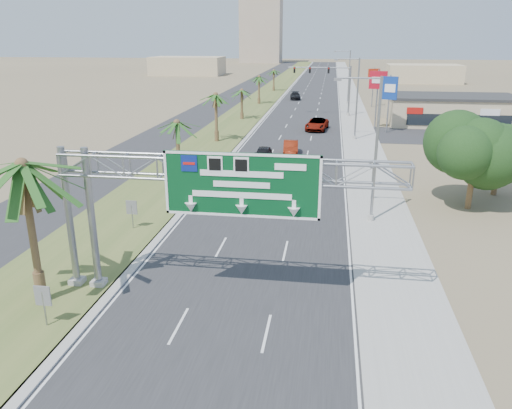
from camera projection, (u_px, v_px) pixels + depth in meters
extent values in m
cube|color=#28282B|center=(313.00, 92.00, 118.78)|extent=(12.00, 300.00, 0.02)
cube|color=#9E9B93|center=(349.00, 92.00, 117.58)|extent=(4.00, 300.00, 0.10)
cube|color=#4E5F2A|center=(272.00, 91.00, 120.16)|extent=(7.00, 300.00, 0.12)
cube|color=#28282B|center=(243.00, 91.00, 121.16)|extent=(8.00, 300.00, 0.02)
cylinder|color=gray|center=(92.00, 220.00, 24.87)|extent=(0.36, 0.36, 7.40)
cylinder|color=gray|center=(69.00, 219.00, 25.04)|extent=(0.36, 0.36, 7.40)
cube|color=#9E9B93|center=(99.00, 283.00, 25.98)|extent=(0.70, 0.70, 0.40)
cube|color=#9E9B93|center=(77.00, 282.00, 26.15)|extent=(0.70, 0.70, 0.40)
cube|color=#06411C|center=(242.00, 185.00, 22.61)|extent=(7.20, 0.12, 3.00)
cube|color=navy|center=(189.00, 163.00, 22.57)|extent=(0.75, 0.03, 0.75)
cone|color=white|center=(242.00, 210.00, 22.90)|extent=(0.56, 0.56, 0.45)
cylinder|color=brown|center=(33.00, 237.00, 23.34)|extent=(0.36, 0.36, 7.00)
cylinder|color=brown|center=(41.00, 288.00, 24.18)|extent=(0.54, 0.54, 1.68)
cylinder|color=brown|center=(178.00, 149.00, 46.20)|extent=(0.36, 0.36, 5.00)
cylinder|color=brown|center=(179.00, 169.00, 46.80)|extent=(0.54, 0.54, 1.20)
cylinder|color=brown|center=(216.00, 119.00, 61.07)|extent=(0.36, 0.36, 5.80)
cylinder|color=brown|center=(217.00, 136.00, 61.77)|extent=(0.54, 0.54, 1.39)
cylinder|color=brown|center=(242.00, 105.00, 78.15)|extent=(0.36, 0.36, 4.50)
cylinder|color=brown|center=(242.00, 116.00, 78.69)|extent=(0.54, 0.54, 1.08)
cylinder|color=brown|center=(259.00, 91.00, 95.85)|extent=(0.36, 0.36, 5.20)
cylinder|color=brown|center=(259.00, 101.00, 96.48)|extent=(0.54, 0.54, 1.25)
cylinder|color=brown|center=(274.00, 81.00, 119.35)|extent=(0.36, 0.36, 4.80)
cylinder|color=brown|center=(274.00, 89.00, 119.93)|extent=(0.54, 0.54, 1.15)
cylinder|color=gray|center=(376.00, 152.00, 33.65)|extent=(0.20, 0.20, 10.00)
cylinder|color=gray|center=(360.00, 78.00, 32.30)|extent=(2.80, 0.12, 0.12)
cube|color=slate|center=(338.00, 79.00, 32.53)|extent=(0.50, 0.22, 0.18)
cylinder|color=#9E9B93|center=(371.00, 218.00, 35.17)|extent=(0.44, 0.44, 0.50)
cylinder|color=gray|center=(357.00, 100.00, 61.77)|extent=(0.20, 0.20, 10.00)
cylinder|color=gray|center=(348.00, 59.00, 60.42)|extent=(2.80, 0.12, 0.12)
cube|color=slate|center=(336.00, 60.00, 60.65)|extent=(0.50, 0.22, 0.18)
cylinder|color=#9E9B93|center=(355.00, 138.00, 63.29)|extent=(0.44, 0.44, 0.50)
cylinder|color=gray|center=(349.00, 78.00, 95.52)|extent=(0.20, 0.20, 10.00)
cylinder|color=gray|center=(343.00, 51.00, 94.17)|extent=(2.80, 0.12, 0.12)
cube|color=slate|center=(335.00, 52.00, 94.40)|extent=(0.50, 0.22, 0.18)
cylinder|color=#9E9B93|center=(347.00, 103.00, 97.04)|extent=(0.44, 0.44, 0.50)
cylinder|color=gray|center=(349.00, 91.00, 80.88)|extent=(0.28, 0.28, 8.00)
cylinder|color=gray|center=(319.00, 68.00, 80.40)|extent=(10.00, 0.18, 0.18)
cube|color=black|center=(329.00, 70.00, 80.13)|extent=(0.32, 0.18, 0.95)
cube|color=black|center=(310.00, 70.00, 80.55)|extent=(0.32, 0.18, 0.95)
cube|color=black|center=(294.00, 70.00, 80.90)|extent=(0.32, 0.18, 0.95)
sphere|color=red|center=(329.00, 68.00, 79.92)|extent=(0.22, 0.22, 0.22)
imported|color=black|center=(351.00, 72.00, 79.93)|extent=(0.16, 0.16, 0.60)
cylinder|color=#9E9B93|center=(348.00, 114.00, 82.06)|extent=(0.56, 0.56, 0.60)
cube|color=tan|center=(451.00, 111.00, 73.83)|extent=(18.00, 10.00, 4.00)
cylinder|color=brown|center=(471.00, 184.00, 37.33)|extent=(0.44, 0.44, 3.90)
sphere|color=#163512|center=(476.00, 150.00, 36.50)|extent=(4.50, 4.50, 4.50)
cylinder|color=brown|center=(496.00, 175.00, 40.75)|extent=(0.44, 0.44, 3.30)
sphere|color=#163512|center=(501.00, 149.00, 40.05)|extent=(3.50, 3.50, 3.50)
cylinder|color=gray|center=(45.00, 310.00, 22.10)|extent=(0.08, 0.08, 1.80)
cube|color=slate|center=(43.00, 296.00, 21.87)|extent=(0.75, 0.06, 0.95)
cylinder|color=gray|center=(132.00, 217.00, 33.44)|extent=(0.08, 0.08, 1.80)
cube|color=slate|center=(132.00, 207.00, 33.22)|extent=(0.75, 0.06, 0.95)
cube|color=tan|center=(261.00, 26.00, 248.92)|extent=(20.00, 16.00, 35.00)
cube|color=tan|center=(188.00, 66.00, 170.99)|extent=(24.00, 14.00, 6.00)
cube|color=tan|center=(423.00, 74.00, 141.92)|extent=(20.00, 12.00, 5.00)
imported|color=black|center=(263.00, 154.00, 52.24)|extent=(1.87, 4.35, 1.46)
imported|color=maroon|center=(291.00, 148.00, 55.14)|extent=(1.91, 4.65, 1.50)
imported|color=gray|center=(317.00, 124.00, 69.56)|extent=(3.37, 6.16, 1.64)
imported|color=black|center=(295.00, 96.00, 103.93)|extent=(2.53, 5.29, 1.49)
cylinder|color=gray|center=(377.00, 100.00, 69.11)|extent=(0.20, 0.20, 8.19)
cube|color=#B50E1F|center=(378.00, 80.00, 68.25)|extent=(2.41, 0.74, 2.40)
cube|color=white|center=(378.00, 80.00, 68.08)|extent=(1.66, 0.35, 0.84)
cylinder|color=gray|center=(389.00, 104.00, 66.79)|extent=(0.20, 0.20, 7.66)
cube|color=navy|center=(390.00, 88.00, 66.11)|extent=(1.99, 0.93, 3.00)
cube|color=white|center=(390.00, 88.00, 65.94)|extent=(1.34, 0.49, 1.05)
cylinder|color=gray|center=(373.00, 87.00, 91.87)|extent=(0.20, 0.20, 7.11)
cube|color=#B0240E|center=(374.00, 74.00, 91.09)|extent=(2.16, 1.06, 1.80)
cube|color=white|center=(374.00, 74.00, 90.92)|extent=(1.45, 0.59, 0.63)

